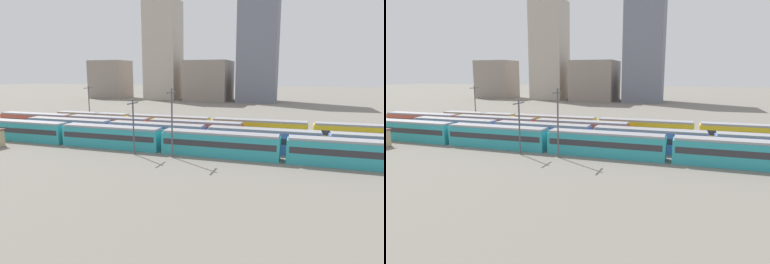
{
  "view_description": "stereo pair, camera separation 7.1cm",
  "coord_description": "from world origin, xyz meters",
  "views": [
    {
      "loc": [
        45.44,
        -47.09,
        12.39
      ],
      "look_at": [
        26.97,
        7.8,
        2.04
      ],
      "focal_mm": 30.3,
      "sensor_mm": 36.0,
      "label": 1
    },
    {
      "loc": [
        45.5,
        -47.07,
        12.39
      ],
      "look_at": [
        26.97,
        7.8,
        2.04
      ],
      "focal_mm": 30.3,
      "sensor_mm": 36.0,
      "label": 2
    }
  ],
  "objects": [
    {
      "name": "ground_plane",
      "position": [
        0.0,
        7.8,
        0.0
      ],
      "size": [
        600.0,
        600.0,
        0.0
      ],
      "primitive_type": "plane",
      "color": "slate"
    },
    {
      "name": "train_track_0",
      "position": [
        24.53,
        0.0,
        1.9
      ],
      "size": [
        74.7,
        3.06,
        3.75
      ],
      "color": "teal",
      "rests_on": "ground_plane"
    },
    {
      "name": "train_track_1",
      "position": [
        30.45,
        5.2,
        1.9
      ],
      "size": [
        74.7,
        3.06,
        3.75
      ],
      "color": "#4C70BC",
      "rests_on": "ground_plane"
    },
    {
      "name": "train_track_2",
      "position": [
        7.81,
        10.4,
        1.9
      ],
      "size": [
        55.8,
        3.06,
        3.75
      ],
      "color": "#BC4C38",
      "rests_on": "ground_plane"
    },
    {
      "name": "train_track_3",
      "position": [
        28.51,
        15.6,
        1.9
      ],
      "size": [
        74.7,
        3.06,
        3.75
      ],
      "color": "yellow",
      "rests_on": "ground_plane"
    },
    {
      "name": "catenary_pole_0",
      "position": [
        27.48,
        -3.05,
        5.75
      ],
      "size": [
        0.24,
        3.2,
        10.38
      ],
      "color": "#4C4C51",
      "rests_on": "ground_plane"
    },
    {
      "name": "catenary_pole_1",
      "position": [
        -2.62,
        18.42,
        5.44
      ],
      "size": [
        0.24,
        3.2,
        9.79
      ],
      "color": "#4C4C51",
      "rests_on": "ground_plane"
    },
    {
      "name": "catenary_pole_2",
      "position": [
        21.11,
        -3.19,
        4.84
      ],
      "size": [
        0.24,
        3.2,
        8.63
      ],
      "color": "#4C4C51",
      "rests_on": "ground_plane"
    },
    {
      "name": "distant_building_0",
      "position": [
        -50.65,
        103.52,
        9.7
      ],
      "size": [
        18.69,
        14.65,
        19.4
      ],
      "primitive_type": "cube",
      "color": "gray",
      "rests_on": "ground_plane"
    },
    {
      "name": "distant_building_1",
      "position": [
        -20.16,
        103.52,
        23.69
      ],
      "size": [
        16.1,
        14.03,
        47.39
      ],
      "primitive_type": "cube",
      "color": "#B2A899",
      "rests_on": "ground_plane"
    },
    {
      "name": "distant_building_2",
      "position": [
        3.36,
        103.52,
        9.34
      ],
      "size": [
        20.0,
        21.14,
        18.68
      ],
      "primitive_type": "cube",
      "color": "gray",
      "rests_on": "ground_plane"
    },
    {
      "name": "distant_building_3",
      "position": [
        26.21,
        103.52,
        22.78
      ],
      "size": [
        16.64,
        19.18,
        45.57
      ],
      "primitive_type": "cube",
      "color": "slate",
      "rests_on": "ground_plane"
    }
  ]
}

